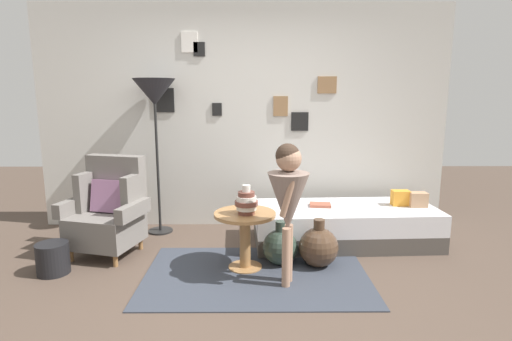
# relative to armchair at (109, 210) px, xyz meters

# --- Properties ---
(ground_plane) EXTENTS (12.00, 12.00, 0.00)m
(ground_plane) POSITION_rel_armchair_xyz_m (1.31, -1.00, -0.44)
(ground_plane) COLOR #4C3D33
(gallery_wall) EXTENTS (4.80, 0.12, 2.60)m
(gallery_wall) POSITION_rel_armchair_xyz_m (1.31, 0.95, 0.86)
(gallery_wall) COLOR beige
(gallery_wall) RESTS_ON ground
(rug) EXTENTS (1.96, 1.27, 0.01)m
(rug) POSITION_rel_armchair_xyz_m (1.46, -0.54, -0.43)
(rug) COLOR #333842
(rug) RESTS_ON ground
(armchair) EXTENTS (0.85, 0.73, 0.97)m
(armchair) POSITION_rel_armchair_xyz_m (0.00, 0.00, 0.00)
(armchair) COLOR olive
(armchair) RESTS_ON ground
(daybed) EXTENTS (1.94, 0.89, 0.40)m
(daybed) POSITION_rel_armchair_xyz_m (2.41, 0.26, -0.24)
(daybed) COLOR #4C4742
(daybed) RESTS_ON ground
(pillow_head) EXTENTS (0.18, 0.12, 0.15)m
(pillow_head) POSITION_rel_armchair_xyz_m (3.18, 0.26, 0.04)
(pillow_head) COLOR tan
(pillow_head) RESTS_ON daybed
(pillow_mid) EXTENTS (0.18, 0.12, 0.16)m
(pillow_mid) POSITION_rel_armchair_xyz_m (3.02, 0.32, 0.04)
(pillow_mid) COLOR orange
(pillow_mid) RESTS_ON daybed
(side_table) EXTENTS (0.56, 0.56, 0.53)m
(side_table) POSITION_rel_armchair_xyz_m (1.36, -0.39, -0.06)
(side_table) COLOR #9E7042
(side_table) RESTS_ON ground
(vase_striped) EXTENTS (0.21, 0.21, 0.26)m
(vase_striped) POSITION_rel_armchair_xyz_m (1.37, -0.44, 0.20)
(vase_striped) COLOR brown
(vase_striped) RESTS_ON side_table
(floor_lamp) EXTENTS (0.46, 0.46, 1.74)m
(floor_lamp) POSITION_rel_armchair_xyz_m (0.35, 0.63, 1.11)
(floor_lamp) COLOR black
(floor_lamp) RESTS_ON ground
(person_child) EXTENTS (0.34, 0.34, 1.19)m
(person_child) POSITION_rel_armchair_xyz_m (1.72, -0.72, 0.33)
(person_child) COLOR #A37A60
(person_child) RESTS_ON ground
(book_on_daybed) EXTENTS (0.23, 0.18, 0.03)m
(book_on_daybed) POSITION_rel_armchair_xyz_m (2.15, 0.28, -0.02)
(book_on_daybed) COLOR #A4553F
(book_on_daybed) RESTS_ON daybed
(demijohn_near) EXTENTS (0.33, 0.33, 0.42)m
(demijohn_near) POSITION_rel_armchair_xyz_m (1.69, -0.30, -0.27)
(demijohn_near) COLOR #2D3D33
(demijohn_near) RESTS_ON ground
(demijohn_far) EXTENTS (0.37, 0.37, 0.45)m
(demijohn_far) POSITION_rel_armchair_xyz_m (2.04, -0.35, -0.25)
(demijohn_far) COLOR #473323
(demijohn_far) RESTS_ON ground
(magazine_basket) EXTENTS (0.28, 0.28, 0.28)m
(magazine_basket) POSITION_rel_armchair_xyz_m (-0.35, -0.49, -0.30)
(magazine_basket) COLOR black
(magazine_basket) RESTS_ON ground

